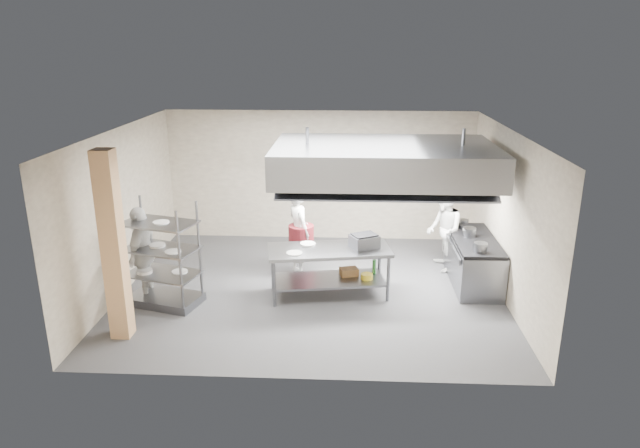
{
  "coord_description": "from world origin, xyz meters",
  "views": [
    {
      "loc": [
        0.65,
        -9.86,
        4.49
      ],
      "look_at": [
        0.14,
        0.2,
        1.24
      ],
      "focal_mm": 32.0,
      "sensor_mm": 36.0,
      "label": 1
    }
  ],
  "objects_px": {
    "griddle": "(364,241)",
    "island": "(329,272)",
    "pass_rack": "(161,254)",
    "chef_plating": "(143,253)",
    "chef_line": "(444,230)",
    "stockpot": "(469,232)",
    "chef_head": "(299,232)",
    "cooking_range": "(473,262)"
  },
  "relations": [
    {
      "from": "pass_rack",
      "to": "chef_plating",
      "type": "height_order",
      "value": "pass_rack"
    },
    {
      "from": "pass_rack",
      "to": "chef_plating",
      "type": "relative_size",
      "value": 1.08
    },
    {
      "from": "island",
      "to": "griddle",
      "type": "distance_m",
      "value": 0.86
    },
    {
      "from": "island",
      "to": "griddle",
      "type": "xyz_separation_m",
      "value": [
        0.63,
        0.09,
        0.57
      ]
    },
    {
      "from": "island",
      "to": "stockpot",
      "type": "distance_m",
      "value": 2.84
    },
    {
      "from": "island",
      "to": "griddle",
      "type": "relative_size",
      "value": 4.65
    },
    {
      "from": "chef_line",
      "to": "pass_rack",
      "type": "bearing_deg",
      "value": -74.31
    },
    {
      "from": "chef_line",
      "to": "griddle",
      "type": "xyz_separation_m",
      "value": [
        -1.64,
        -1.27,
        0.18
      ]
    },
    {
      "from": "chef_line",
      "to": "stockpot",
      "type": "distance_m",
      "value": 0.66
    },
    {
      "from": "island",
      "to": "chef_line",
      "type": "height_order",
      "value": "chef_line"
    },
    {
      "from": "pass_rack",
      "to": "stockpot",
      "type": "distance_m",
      "value": 5.74
    },
    {
      "from": "chef_line",
      "to": "stockpot",
      "type": "bearing_deg",
      "value": 33.42
    },
    {
      "from": "chef_head",
      "to": "griddle",
      "type": "bearing_deg",
      "value": -153.98
    },
    {
      "from": "island",
      "to": "griddle",
      "type": "height_order",
      "value": "griddle"
    },
    {
      "from": "chef_plating",
      "to": "chef_line",
      "type": "bearing_deg",
      "value": 109.32
    },
    {
      "from": "chef_plating",
      "to": "griddle",
      "type": "xyz_separation_m",
      "value": [
        3.96,
        0.38,
        0.16
      ]
    },
    {
      "from": "island",
      "to": "chef_head",
      "type": "xyz_separation_m",
      "value": [
        -0.63,
        0.95,
        0.44
      ]
    },
    {
      "from": "island",
      "to": "chef_plating",
      "type": "xyz_separation_m",
      "value": [
        -3.33,
        -0.29,
        0.41
      ]
    },
    {
      "from": "griddle",
      "to": "chef_line",
      "type": "bearing_deg",
      "value": 10.02
    },
    {
      "from": "chef_line",
      "to": "griddle",
      "type": "height_order",
      "value": "chef_line"
    },
    {
      "from": "cooking_range",
      "to": "chef_head",
      "type": "height_order",
      "value": "chef_head"
    },
    {
      "from": "island",
      "to": "stockpot",
      "type": "height_order",
      "value": "stockpot"
    },
    {
      "from": "stockpot",
      "to": "pass_rack",
      "type": "bearing_deg",
      "value": -166.51
    },
    {
      "from": "chef_line",
      "to": "griddle",
      "type": "relative_size",
      "value": 3.58
    },
    {
      "from": "griddle",
      "to": "stockpot",
      "type": "relative_size",
      "value": 1.9
    },
    {
      "from": "chef_line",
      "to": "chef_plating",
      "type": "relative_size",
      "value": 0.98
    },
    {
      "from": "stockpot",
      "to": "griddle",
      "type": "bearing_deg",
      "value": -159.66
    },
    {
      "from": "cooking_range",
      "to": "chef_plating",
      "type": "distance_m",
      "value": 6.18
    },
    {
      "from": "cooking_range",
      "to": "chef_head",
      "type": "distance_m",
      "value": 3.42
    },
    {
      "from": "island",
      "to": "cooking_range",
      "type": "height_order",
      "value": "island"
    },
    {
      "from": "pass_rack",
      "to": "chef_line",
      "type": "height_order",
      "value": "pass_rack"
    },
    {
      "from": "chef_plating",
      "to": "griddle",
      "type": "relative_size",
      "value": 3.67
    },
    {
      "from": "stockpot",
      "to": "chef_head",
      "type": "bearing_deg",
      "value": 177.99
    },
    {
      "from": "chef_head",
      "to": "griddle",
      "type": "xyz_separation_m",
      "value": [
        1.26,
        -0.87,
        0.13
      ]
    },
    {
      "from": "island",
      "to": "chef_line",
      "type": "xyz_separation_m",
      "value": [
        2.27,
        1.35,
        0.39
      ]
    },
    {
      "from": "griddle",
      "to": "chef_plating",
      "type": "bearing_deg",
      "value": 157.77
    },
    {
      "from": "chef_plating",
      "to": "chef_head",
      "type": "bearing_deg",
      "value": 117.74
    },
    {
      "from": "chef_head",
      "to": "stockpot",
      "type": "distance_m",
      "value": 3.3
    },
    {
      "from": "chef_line",
      "to": "stockpot",
      "type": "xyz_separation_m",
      "value": [
        0.39,
        -0.51,
        0.14
      ]
    },
    {
      "from": "chef_line",
      "to": "cooking_range",
      "type": "bearing_deg",
      "value": 33.08
    },
    {
      "from": "griddle",
      "to": "island",
      "type": "bearing_deg",
      "value": 159.96
    },
    {
      "from": "cooking_range",
      "to": "chef_line",
      "type": "xyz_separation_m",
      "value": [
        -0.48,
        0.64,
        0.43
      ]
    }
  ]
}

